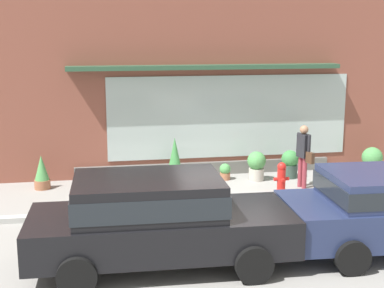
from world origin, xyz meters
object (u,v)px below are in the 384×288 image
object	(u,v)px
potted_plant_by_entrance	(225,171)
fire_hydrant	(281,178)
parked_car_black	(156,216)
potted_plant_corner_tall	(290,163)
potted_plant_low_front	(256,165)
potted_plant_window_right	(42,173)
potted_plant_near_hydrant	(372,160)
pedestrian_with_handbag	(304,152)
potted_plant_trailing_edge	(175,162)

from	to	relation	value
potted_plant_by_entrance	fire_hydrant	bearing A→B (deg)	-54.45
parked_car_black	potted_plant_corner_tall	xyz separation A→B (m)	(4.35, 5.16, -0.49)
potted_plant_low_front	potted_plant_by_entrance	world-z (taller)	potted_plant_low_front
parked_car_black	potted_plant_window_right	world-z (taller)	parked_car_black
potted_plant_by_entrance	potted_plant_near_hydrant	distance (m)	4.27
pedestrian_with_handbag	potted_plant_low_front	world-z (taller)	pedestrian_with_handbag
potted_plant_corner_tall	potted_plant_window_right	bearing A→B (deg)	179.20
fire_hydrant	potted_plant_near_hydrant	xyz separation A→B (m)	(3.18, 1.33, 0.01)
potted_plant_trailing_edge	potted_plant_by_entrance	bearing A→B (deg)	5.13
potted_plant_by_entrance	potted_plant_window_right	bearing A→B (deg)	-179.65
fire_hydrant	potted_plant_window_right	distance (m)	6.15
potted_plant_low_front	potted_plant_by_entrance	xyz separation A→B (m)	(-0.83, 0.23, -0.20)
fire_hydrant	potted_plant_near_hydrant	distance (m)	3.45
potted_plant_window_right	potted_plant_near_hydrant	distance (m)	9.15
pedestrian_with_handbag	potted_plant_window_right	xyz separation A→B (m)	(-6.69, 1.12, -0.54)
potted_plant_low_front	potted_plant_trailing_edge	distance (m)	2.25
potted_plant_near_hydrant	potted_plant_by_entrance	bearing A→B (deg)	177.48
fire_hydrant	potted_plant_window_right	size ratio (longest dim) A/B	0.90
parked_car_black	potted_plant_by_entrance	world-z (taller)	parked_car_black
pedestrian_with_handbag	potted_plant_low_front	size ratio (longest dim) A/B	2.05
fire_hydrant	potted_plant_corner_tall	size ratio (longest dim) A/B	1.02
potted_plant_corner_tall	potted_plant_trailing_edge	bearing A→B (deg)	-179.93
fire_hydrant	pedestrian_with_handbag	size ratio (longest dim) A/B	0.48
potted_plant_corner_tall	fire_hydrant	bearing A→B (deg)	-117.98
pedestrian_with_handbag	potted_plant_by_entrance	world-z (taller)	pedestrian_with_handbag
potted_plant_low_front	potted_plant_corner_tall	distance (m)	1.01
potted_plant_trailing_edge	potted_plant_by_entrance	size ratio (longest dim) A/B	2.78
potted_plant_window_right	potted_plant_near_hydrant	bearing A→B (deg)	-0.99
fire_hydrant	potted_plant_trailing_edge	size ratio (longest dim) A/B	0.64
potted_plant_corner_tall	potted_plant_near_hydrant	size ratio (longest dim) A/B	0.99
potted_plant_low_front	potted_plant_by_entrance	bearing A→B (deg)	164.48
parked_car_black	potted_plant_window_right	bearing A→B (deg)	115.96
fire_hydrant	potted_plant_corner_tall	bearing A→B (deg)	62.02
potted_plant_low_front	potted_plant_trailing_edge	xyz separation A→B (m)	(-2.24, 0.10, 0.17)
potted_plant_low_front	potted_plant_near_hydrant	world-z (taller)	potted_plant_low_front
potted_plant_by_entrance	potted_plant_near_hydrant	world-z (taller)	potted_plant_near_hydrant
potted_plant_window_right	parked_car_black	bearing A→B (deg)	-65.78
potted_plant_low_front	potted_plant_trailing_edge	size ratio (longest dim) A/B	0.64
potted_plant_low_front	potted_plant_corner_tall	bearing A→B (deg)	6.03
pedestrian_with_handbag	potted_plant_window_right	world-z (taller)	pedestrian_with_handbag
fire_hydrant	potted_plant_corner_tall	world-z (taller)	fire_hydrant
potted_plant_near_hydrant	fire_hydrant	bearing A→B (deg)	-157.28
potted_plant_trailing_edge	fire_hydrant	bearing A→B (deg)	-29.09
potted_plant_window_right	potted_plant_trailing_edge	bearing A→B (deg)	-1.61
potted_plant_low_front	potted_plant_corner_tall	world-z (taller)	potted_plant_low_front
fire_hydrant	pedestrian_with_handbag	bearing A→B (deg)	27.34
potted_plant_by_entrance	potted_plant_near_hydrant	bearing A→B (deg)	-2.52
parked_car_black	potted_plant_corner_tall	world-z (taller)	parked_car_black
potted_plant_trailing_edge	potted_plant_near_hydrant	distance (m)	5.69
fire_hydrant	potted_plant_low_front	bearing A→B (deg)	101.41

